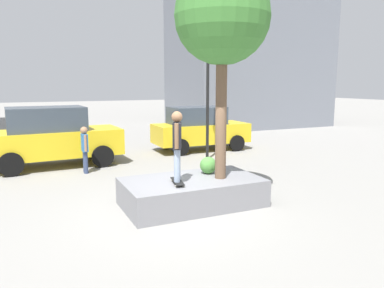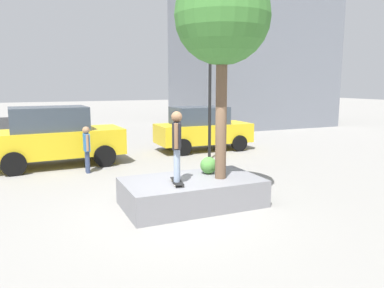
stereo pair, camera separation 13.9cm
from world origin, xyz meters
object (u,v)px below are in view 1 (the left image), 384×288
Objects in this scene: skateboarder at (177,141)px; pedestrian_crossing at (85,146)px; taxi_cab at (200,128)px; planter_ledge at (192,192)px; sedan_parked at (52,136)px; skateboard at (177,181)px; traffic_light_corner at (208,77)px; plaza_tree at (222,18)px.

pedestrian_crossing is (-1.42, 4.94, -0.79)m from skateboarder.
taxi_cab is (4.14, 7.35, -0.70)m from skateboarder.
planter_ledge is 0.71× the size of sedan_parked.
sedan_parked is 1.12× the size of taxi_cab.
skateboard is at bearing -73.93° from pedestrian_crossing.
skateboarder is 1.03× the size of pedestrian_crossing.
skateboard is 0.17× the size of sedan_parked.
skateboarder is 0.34× the size of traffic_light_corner.
traffic_light_corner reaches higher than planter_ledge.
pedestrian_crossing reaches higher than planter_ledge.
sedan_parked is (-2.35, 6.56, -0.59)m from skateboarder.
plaza_tree reaches higher than pedestrian_crossing.
planter_ledge is 5.09m from pedestrian_crossing.
planter_ledge is 0.71× the size of traffic_light_corner.
traffic_light_corner is (3.46, 5.20, 1.60)m from skateboarder.
pedestrian_crossing is (-4.89, -0.27, -2.39)m from traffic_light_corner.
sedan_parked is at bearing 114.43° from planter_ledge.
plaza_tree reaches higher than planter_ledge.
plaza_tree is 1.18× the size of taxi_cab.
taxi_cab is (2.92, 7.28, -3.59)m from plaza_tree.
sedan_parked reaches higher than planter_ledge.
planter_ledge is at bearing 27.38° from skateboarder.
sedan_parked is 3.02× the size of pedestrian_crossing.
taxi_cab is at bearing 60.62° from skateboarder.
plaza_tree is (0.70, -0.20, 4.28)m from planter_ledge.
traffic_light_corner reaches higher than taxi_cab.
skateboarder is at bearing -135.00° from skateboard.
traffic_light_corner is (5.81, -1.35, 2.19)m from sedan_parked.
planter_ledge is 0.67× the size of plaza_tree.
skateboard is at bearing -70.29° from sedan_parked.
skateboard is at bearing 45.00° from skateboarder.
skateboard is 6.98m from sedan_parked.
pedestrian_crossing is at bearing -176.86° from traffic_light_corner.
planter_ledge is 4.34m from plaza_tree.
skateboarder reaches higher than planter_ledge.
skateboard is 8.44m from taxi_cab.
plaza_tree is at bearing -61.59° from pedestrian_crossing.
sedan_parked is 1.00× the size of traffic_light_corner.
planter_ledge is 2.14× the size of pedestrian_crossing.
taxi_cab is (6.49, 0.79, -0.10)m from sedan_parked.
skateboarder reaches higher than sedan_parked.
sedan_parked is at bearing 109.71° from skateboarder.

